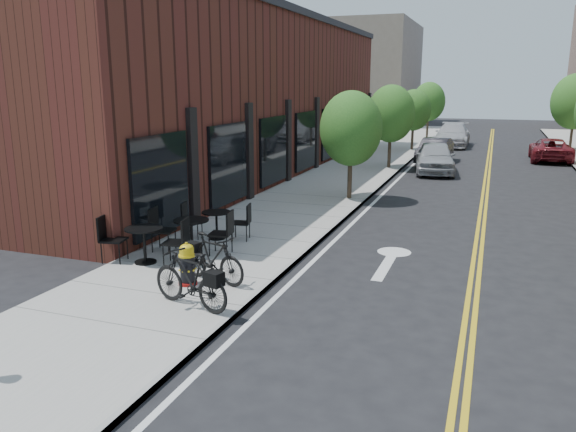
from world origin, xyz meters
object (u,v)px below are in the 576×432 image
at_px(bistro_set_a, 144,240).
at_px(parked_car_far, 551,150).
at_px(bicycle_right, 213,258).
at_px(bistro_set_b, 192,231).
at_px(fire_hydrant, 187,265).
at_px(parked_car_c, 452,135).
at_px(bistro_set_c, 217,221).
at_px(bicycle_left, 190,279).
at_px(parked_car_b, 435,151).
at_px(parked_car_a, 435,157).

xyz_separation_m(bistro_set_a, parked_car_far, (10.33, 23.08, -0.04)).
distance_m(bicycle_right, bistro_set_b, 2.22).
bearing_deg(fire_hydrant, bistro_set_a, 155.46).
xyz_separation_m(parked_car_c, parked_car_far, (5.58, -5.57, -0.14)).
xyz_separation_m(bicycle_right, bistro_set_c, (-1.45, 3.00, -0.03)).
xyz_separation_m(bicycle_left, bistro_set_c, (-1.70, 4.37, -0.06)).
bearing_deg(parked_car_b, bicycle_right, -91.13).
bearing_deg(fire_hydrant, parked_car_a, 84.30).
distance_m(parked_car_b, parked_car_c, 8.41).
height_order(bistro_set_c, parked_car_a, parked_car_a).
bearing_deg(bistro_set_c, bicycle_left, -80.59).
height_order(parked_car_a, parked_car_far, parked_car_a).
bearing_deg(parked_car_a, parked_car_b, 88.07).
xyz_separation_m(bicycle_left, parked_car_a, (2.50, 18.65, 0.07)).
xyz_separation_m(bistro_set_c, parked_car_far, (9.71, 20.67, 0.02)).
relative_size(bistro_set_a, bistro_set_b, 1.01).
bearing_deg(bicycle_left, bistro_set_c, -143.37).
height_order(bicycle_left, parked_car_b, parked_car_b).
bearing_deg(parked_car_far, fire_hydrant, 70.51).
distance_m(fire_hydrant, bistro_set_b, 2.26).
relative_size(fire_hydrant, parked_car_b, 0.23).
xyz_separation_m(parked_car_a, parked_car_c, (-0.07, 11.95, 0.02)).
relative_size(bicycle_left, parked_car_b, 0.46).
bearing_deg(bicycle_right, bistro_set_a, 90.58).
height_order(fire_hydrant, bistro_set_a, bistro_set_a).
height_order(bicycle_right, parked_car_b, parked_car_b).
xyz_separation_m(bistro_set_b, parked_car_far, (9.71, 21.99, -0.04)).
distance_m(fire_hydrant, parked_car_a, 17.89).
distance_m(bistro_set_a, parked_car_far, 25.28).
relative_size(bicycle_right, bistro_set_a, 0.83).
distance_m(parked_car_a, parked_car_far, 8.43).
xyz_separation_m(parked_car_a, parked_car_b, (-0.36, 3.55, -0.09)).
distance_m(bistro_set_a, bistro_set_b, 1.25).
bearing_deg(fire_hydrant, bistro_set_c, 111.74).
bearing_deg(parked_car_far, parked_car_b, 26.17).
distance_m(bistro_set_a, parked_car_b, 20.73).
xyz_separation_m(bistro_set_c, parked_car_b, (3.84, 17.83, 0.04)).
bearing_deg(bicycle_left, parked_car_a, -172.26).
xyz_separation_m(fire_hydrant, bistro_set_c, (-1.03, 3.32, 0.06)).
bearing_deg(parked_car_far, parked_car_c, -44.57).
bearing_deg(bistro_set_c, parked_car_b, 66.00).
distance_m(bistro_set_b, parked_car_a, 16.16).
bearing_deg(bicycle_left, bistro_set_a, -114.89).
bearing_deg(bistro_set_a, bicycle_right, -27.75).
height_order(fire_hydrant, parked_car_far, parked_car_far).
bearing_deg(bistro_set_b, fire_hydrant, -71.04).
distance_m(bistro_set_c, parked_car_far, 22.83).
relative_size(bistro_set_b, parked_car_b, 0.52).
xyz_separation_m(bicycle_right, parked_car_far, (8.26, 23.67, -0.01)).
relative_size(bistro_set_b, bistro_set_c, 1.11).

